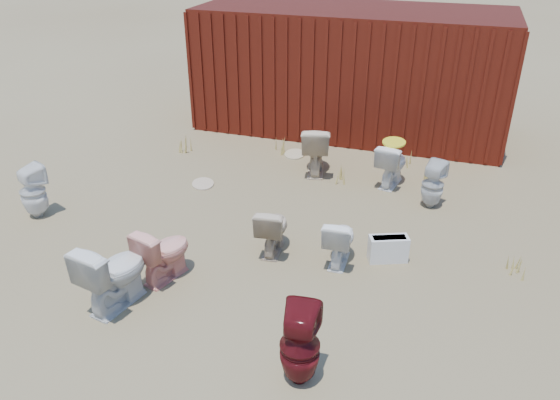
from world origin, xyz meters
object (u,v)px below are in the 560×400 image
(toilet_front_maroon, at_px, (300,346))
(loose_tank, at_px, (388,249))
(toilet_front_e, at_px, (339,240))
(toilet_back_yellowlid, at_px, (392,164))
(toilet_back_e, at_px, (433,185))
(toilet_back_a, at_px, (33,192))
(toilet_front_c, at_px, (114,273))
(toilet_back_beige_left, at_px, (316,149))
(toilet_front_pink, at_px, (164,252))
(shipping_container, at_px, (351,70))
(toilet_back_beige_right, at_px, (273,229))

(toilet_front_maroon, height_order, loose_tank, toilet_front_maroon)
(toilet_front_e, height_order, toilet_back_yellowlid, toilet_back_yellowlid)
(toilet_front_maroon, distance_m, toilet_back_e, 4.12)
(toilet_back_a, height_order, toilet_back_e, toilet_back_a)
(toilet_front_c, xyz_separation_m, loose_tank, (2.83, 1.87, -0.25))
(toilet_front_e, distance_m, toilet_back_e, 2.16)
(toilet_front_maroon, relative_size, toilet_back_beige_left, 1.01)
(toilet_front_c, xyz_separation_m, toilet_back_e, (3.23, 3.55, -0.06))
(toilet_back_beige_left, distance_m, loose_tank, 2.86)
(toilet_front_pink, bearing_deg, toilet_back_yellowlid, -106.47)
(toilet_front_e, bearing_deg, shipping_container, -80.97)
(toilet_back_a, bearing_deg, toilet_front_maroon, -179.77)
(toilet_front_c, distance_m, toilet_back_beige_left, 4.40)
(toilet_back_beige_right, bearing_deg, toilet_back_a, -2.78)
(toilet_front_e, height_order, toilet_back_beige_right, toilet_back_beige_right)
(toilet_back_a, xyz_separation_m, loose_tank, (5.13, 0.46, -0.23))
(toilet_front_maroon, distance_m, toilet_back_a, 4.98)
(toilet_back_e, bearing_deg, toilet_back_yellowlid, -22.48)
(toilet_front_c, height_order, toilet_back_a, toilet_front_c)
(shipping_container, bearing_deg, toilet_back_beige_right, -89.61)
(toilet_back_beige_left, bearing_deg, toilet_back_yellowlid, 163.46)
(toilet_front_maroon, distance_m, toilet_back_yellowlid, 4.60)
(toilet_back_beige_right, height_order, loose_tank, toilet_back_beige_right)
(toilet_front_e, height_order, loose_tank, toilet_front_e)
(shipping_container, relative_size, toilet_back_a, 7.39)
(toilet_front_c, distance_m, toilet_front_e, 2.77)
(toilet_front_pink, xyz_separation_m, toilet_back_yellowlid, (2.26, 3.50, 0.00))
(toilet_front_e, xyz_separation_m, toilet_back_beige_left, (-1.01, 2.59, 0.10))
(toilet_back_beige_left, xyz_separation_m, toilet_back_beige_right, (0.11, -2.60, -0.09))
(toilet_front_e, relative_size, toilet_back_yellowlid, 0.89)
(toilet_front_e, bearing_deg, toilet_back_a, 1.37)
(toilet_back_a, bearing_deg, loose_tank, -152.64)
(toilet_front_c, relative_size, toilet_back_beige_right, 1.27)
(toilet_front_e, relative_size, toilet_back_e, 0.89)
(toilet_front_e, bearing_deg, toilet_front_maroon, 90.97)
(toilet_front_maroon, xyz_separation_m, toilet_back_beige_right, (-0.99, 2.08, -0.09))
(toilet_back_a, distance_m, toilet_back_e, 5.94)
(toilet_front_maroon, distance_m, toilet_front_e, 2.10)
(shipping_container, distance_m, toilet_front_pink, 6.14)
(toilet_back_beige_left, distance_m, toilet_back_beige_right, 2.61)
(toilet_front_e, bearing_deg, toilet_back_beige_left, -70.22)
(toilet_front_maroon, distance_m, toilet_back_beige_right, 2.30)
(toilet_back_beige_right, bearing_deg, loose_tank, -176.65)
(toilet_back_e, height_order, loose_tank, toilet_back_e)
(toilet_back_beige_right, relative_size, toilet_back_e, 0.91)
(toilet_front_pink, xyz_separation_m, toilet_back_beige_right, (1.06, 0.98, -0.03))
(toilet_back_beige_right, relative_size, toilet_back_yellowlid, 0.92)
(toilet_front_c, distance_m, toilet_front_maroon, 2.36)
(toilet_front_maroon, relative_size, toilet_back_e, 1.16)
(toilet_front_maroon, height_order, toilet_back_a, toilet_front_maroon)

